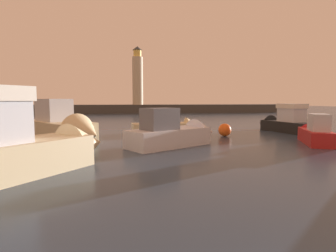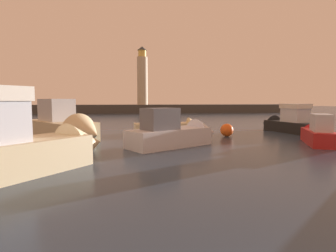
% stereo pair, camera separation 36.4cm
% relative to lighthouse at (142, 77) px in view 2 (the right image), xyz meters
% --- Properties ---
extents(ground_plane, '(220.00, 220.00, 0.00)m').
position_rel_lighthouse_xyz_m(ground_plane, '(-0.78, -33.27, -8.74)').
color(ground_plane, '#2D3D51').
extents(breakwater, '(80.20, 5.41, 2.07)m').
position_rel_lighthouse_xyz_m(breakwater, '(-0.78, 0.00, -7.70)').
color(breakwater, '#423F3D').
rests_on(breakwater, ground_plane).
extents(lighthouse, '(2.57, 2.57, 14.08)m').
position_rel_lighthouse_xyz_m(lighthouse, '(0.00, 0.00, 0.00)').
color(lighthouse, beige).
rests_on(lighthouse, breakwater).
extents(motorboat_0, '(7.10, 7.78, 3.96)m').
position_rel_lighthouse_xyz_m(motorboat_0, '(-7.92, -55.33, -7.67)').
color(motorboat_0, beige).
rests_on(motorboat_0, ground_plane).
extents(motorboat_1, '(7.42, 5.61, 2.99)m').
position_rel_lighthouse_xyz_m(motorboat_1, '(-0.26, -49.36, -7.93)').
color(motorboat_1, silver).
rests_on(motorboat_1, ground_plane).
extents(motorboat_2, '(3.11, 7.11, 3.14)m').
position_rel_lighthouse_xyz_m(motorboat_2, '(11.52, -42.92, -7.85)').
color(motorboat_2, black).
rests_on(motorboat_2, ground_plane).
extents(motorboat_4, '(7.01, 2.38, 2.40)m').
position_rel_lighthouse_xyz_m(motorboat_4, '(0.46, -42.18, -8.09)').
color(motorboat_4, beige).
rests_on(motorboat_4, ground_plane).
extents(motorboat_5, '(7.74, 9.13, 3.73)m').
position_rel_lighthouse_xyz_m(motorboat_5, '(-8.38, -46.12, -7.74)').
color(motorboat_5, beige).
rests_on(motorboat_5, ground_plane).
extents(motorboat_6, '(3.73, 5.68, 2.32)m').
position_rel_lighthouse_xyz_m(motorboat_6, '(9.50, -50.08, -8.04)').
color(motorboat_6, '#B21E1E').
rests_on(motorboat_6, ground_plane).
extents(mooring_buoy, '(1.09, 1.09, 1.09)m').
position_rel_lighthouse_xyz_m(mooring_buoy, '(4.47, -45.65, -8.19)').
color(mooring_buoy, '#EA5919').
rests_on(mooring_buoy, ground_plane).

